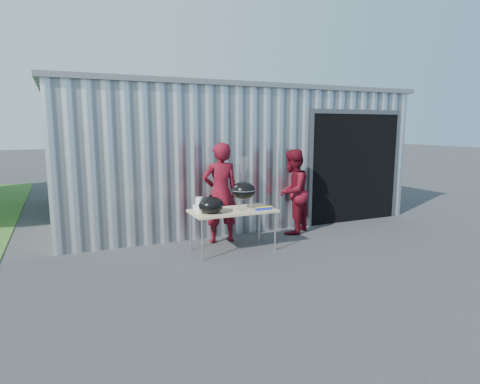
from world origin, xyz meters
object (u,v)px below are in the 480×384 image
folding_table (233,212)px  person_cook (220,193)px  kettle_grill (243,186)px  person_bystander (293,192)px

folding_table → person_cook: 0.67m
folding_table → kettle_grill: bearing=-3.6°
folding_table → person_bystander: size_ratio=0.85×
person_cook → person_bystander: 1.60m
folding_table → person_bystander: 1.73m
kettle_grill → person_bystander: 1.57m
folding_table → person_cook: (0.01, 0.62, 0.25)m
folding_table → kettle_grill: 0.50m
kettle_grill → person_cook: person_cook is taller
kettle_grill → person_cook: size_ratio=0.49×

